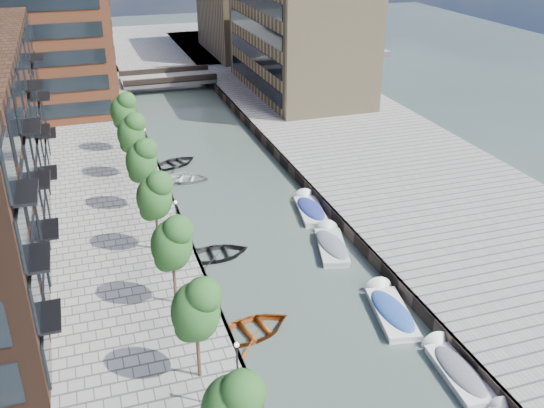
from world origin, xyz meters
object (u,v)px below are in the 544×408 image
tree_5 (131,132)px  car (270,91)px  tree_3 (154,195)px  sloop_1 (217,257)px  sloop_2 (252,334)px  bridge (168,79)px  tree_1 (195,308)px  tree_6 (123,109)px  tree_2 (171,242)px  sloop_3 (184,181)px  motorboat_1 (455,368)px  motorboat_4 (331,244)px  motorboat_3 (309,209)px  motorboat_0 (389,309)px  tree_4 (141,159)px  sloop_4 (176,165)px  tree_0 (231,407)px

tree_5 → car: 29.52m
tree_3 → sloop_1: bearing=-12.0°
sloop_2 → bridge: bearing=-17.6°
tree_1 → tree_6: size_ratio=1.00×
tree_1 → tree_2: same height
sloop_3 → tree_6: bearing=50.8°
tree_5 → motorboat_1: 34.33m
sloop_2 → motorboat_4: size_ratio=0.86×
tree_1 → tree_6: 35.00m
tree_2 → motorboat_3: (13.34, 11.04, -5.08)m
motorboat_4 → sloop_3: bearing=117.7°
motorboat_1 → car: size_ratio=1.37×
bridge → tree_2: (-8.50, -54.00, 3.92)m
tree_1 → motorboat_1: (13.73, -3.05, -5.09)m
motorboat_0 → motorboat_4: size_ratio=1.00×
tree_4 → motorboat_1: bearing=-60.3°
bridge → sloop_4: bearing=-98.1°
sloop_4 → motorboat_4: size_ratio=0.77×
sloop_3 → motorboat_1: 32.10m
tree_5 → bridge: bearing=75.6°
sloop_4 → tree_2: bearing=146.4°
sloop_1 → motorboat_0: bearing=-140.2°
tree_2 → sloop_2: (3.98, -3.32, -5.31)m
bridge → tree_0: 68.64m
tree_2 → sloop_4: (4.33, 24.81, -5.31)m
car → sloop_1: bearing=-121.8°
bridge → tree_1: size_ratio=2.18×
tree_0 → motorboat_0: bearing=37.8°
tree_5 → motorboat_3: tree_5 is taller
motorboat_0 → tree_6: bearing=112.0°
tree_0 → tree_5: size_ratio=1.00×
motorboat_1 → sloop_2: bearing=145.4°
motorboat_0 → tree_1: bearing=-166.8°
tree_3 → tree_5: (0.00, 14.00, 0.00)m
tree_1 → tree_4: 21.00m
tree_2 → motorboat_4: tree_2 is taller
tree_3 → motorboat_1: size_ratio=1.09×
tree_0 → tree_4: 28.00m
tree_1 → tree_2: (0.00, 7.00, 0.00)m
tree_5 → motorboat_4: bearing=-51.9°
tree_6 → sloop_4: tree_6 is taller
tree_2 → sloop_4: tree_2 is taller
tree_6 → sloop_4: 7.56m
tree_2 → sloop_3: tree_2 is taller
sloop_1 → motorboat_4: (8.60, -1.26, 0.23)m
tree_6 → sloop_2: tree_6 is taller
tree_0 → tree_2: size_ratio=1.00×
tree_5 → tree_6: bearing=90.0°
tree_6 → motorboat_0: (12.91, -31.98, -5.08)m
sloop_1 → sloop_4: bearing=-2.2°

